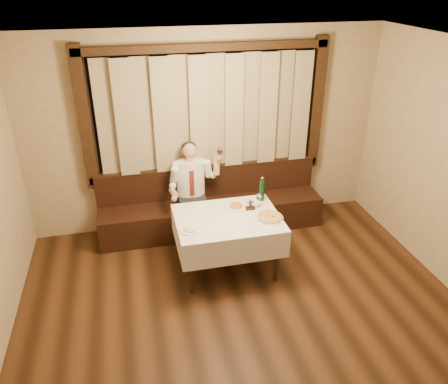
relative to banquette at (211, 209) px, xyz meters
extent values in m
cube|color=black|center=(0.00, -2.72, -0.32)|extent=(5.00, 6.00, 0.01)
cube|color=silver|center=(0.00, -2.72, 2.49)|extent=(5.00, 6.00, 0.01)
cube|color=tan|center=(0.00, 0.28, 1.09)|extent=(5.00, 0.01, 2.80)
cube|color=black|center=(0.00, 0.26, 1.39)|extent=(3.00, 0.02, 1.60)
cube|color=orange|center=(-0.70, 0.25, 1.09)|extent=(0.50, 0.01, 0.40)
cube|color=black|center=(0.00, 0.22, 0.54)|extent=(3.30, 0.12, 0.10)
cube|color=black|center=(0.00, 0.22, 2.24)|extent=(3.30, 0.12, 0.10)
cube|color=black|center=(-1.60, 0.22, 1.39)|extent=(0.16, 0.12, 1.90)
cube|color=black|center=(1.60, 0.22, 1.39)|extent=(0.16, 0.12, 1.90)
cube|color=#8A7A59|center=(0.00, 0.16, 1.39)|extent=(2.90, 0.08, 1.55)
cube|color=black|center=(0.00, -0.04, -0.09)|extent=(3.20, 0.60, 0.45)
cube|color=black|center=(0.00, 0.20, 0.36)|extent=(3.20, 0.12, 0.45)
cube|color=black|center=(0.00, 0.20, 0.61)|extent=(3.20, 0.14, 0.04)
cylinder|color=black|center=(-0.52, -1.39, 0.04)|extent=(0.06, 0.06, 0.71)
cylinder|color=black|center=(0.52, -1.39, 0.04)|extent=(0.06, 0.06, 0.71)
cylinder|color=black|center=(-0.52, -0.65, 0.04)|extent=(0.06, 0.06, 0.71)
cylinder|color=black|center=(0.52, -0.65, 0.04)|extent=(0.06, 0.06, 0.71)
cube|color=black|center=(0.00, -1.02, 0.42)|extent=(1.20, 0.90, 0.04)
cube|color=white|center=(0.00, -1.02, 0.44)|extent=(1.26, 0.96, 0.01)
cube|color=white|center=(0.00, -1.50, 0.27)|extent=(1.26, 0.01, 0.35)
cube|color=white|center=(0.00, -0.54, 0.27)|extent=(1.26, 0.01, 0.35)
cube|color=white|center=(-0.63, -1.02, 0.27)|extent=(0.01, 0.96, 0.35)
cube|color=white|center=(0.63, -1.02, 0.27)|extent=(0.01, 0.96, 0.35)
cylinder|color=white|center=(0.49, -1.16, 0.45)|extent=(0.33, 0.33, 0.01)
cylinder|color=#D5571F|center=(0.49, -1.16, 0.46)|extent=(0.30, 0.30, 0.01)
torus|color=tan|center=(0.49, -1.16, 0.46)|extent=(0.31, 0.31, 0.02)
sphere|color=black|center=(0.46, -1.14, 0.47)|extent=(0.02, 0.02, 0.02)
sphere|color=black|center=(0.53, -1.17, 0.47)|extent=(0.02, 0.02, 0.02)
cylinder|color=white|center=(0.16, -0.81, 0.45)|extent=(0.28, 0.28, 0.02)
ellipsoid|color=#B9591D|center=(0.16, -0.81, 0.50)|extent=(0.17, 0.17, 0.08)
cylinder|color=white|center=(-0.49, -1.21, 0.45)|extent=(0.25, 0.25, 0.02)
ellipsoid|color=beige|center=(-0.49, -1.21, 0.50)|extent=(0.16, 0.16, 0.07)
cylinder|color=#125522|center=(0.53, -0.69, 0.58)|extent=(0.07, 0.07, 0.27)
cylinder|color=#125522|center=(0.53, -0.69, 0.73)|extent=(0.03, 0.03, 0.06)
cylinder|color=silver|center=(0.53, -0.69, 0.77)|extent=(0.03, 0.03, 0.01)
cylinder|color=white|center=(0.44, -0.86, 0.45)|extent=(0.06, 0.06, 0.01)
cylinder|color=white|center=(0.44, -0.86, 0.50)|extent=(0.01, 0.01, 0.09)
ellipsoid|color=white|center=(0.44, -0.86, 0.59)|extent=(0.07, 0.07, 0.08)
cube|color=black|center=(0.32, -0.90, 0.46)|extent=(0.12, 0.06, 0.04)
cube|color=black|center=(0.32, -0.90, 0.53)|extent=(0.02, 0.06, 0.09)
cylinder|color=white|center=(0.29, -0.90, 0.51)|extent=(0.03, 0.03, 0.07)
cylinder|color=silver|center=(0.29, -0.90, 0.55)|extent=(0.03, 0.03, 0.01)
cylinder|color=white|center=(0.35, -0.90, 0.51)|extent=(0.03, 0.03, 0.07)
cylinder|color=silver|center=(0.35, -0.90, 0.55)|extent=(0.03, 0.03, 0.01)
cube|color=black|center=(-0.29, -0.16, 0.21)|extent=(0.38, 0.42, 0.15)
cube|color=black|center=(-0.39, -0.36, -0.09)|extent=(0.10, 0.11, 0.45)
cube|color=black|center=(-0.19, -0.36, -0.09)|extent=(0.10, 0.11, 0.45)
ellipsoid|color=white|center=(-0.29, -0.02, 0.54)|extent=(0.39, 0.24, 0.51)
cube|color=maroon|center=(-0.29, -0.14, 0.51)|extent=(0.06, 0.01, 0.38)
cylinder|color=tan|center=(-0.29, -0.02, 0.83)|extent=(0.09, 0.09, 0.08)
sphere|color=tan|center=(-0.29, -0.02, 0.96)|extent=(0.20, 0.20, 0.20)
ellipsoid|color=black|center=(-0.29, 0.01, 0.98)|extent=(0.20, 0.20, 0.15)
sphere|color=white|center=(-0.48, -0.02, 0.75)|extent=(0.12, 0.12, 0.12)
sphere|color=white|center=(-0.10, -0.02, 0.75)|extent=(0.12, 0.12, 0.12)
sphere|color=tan|center=(-0.57, -0.40, 0.44)|extent=(0.08, 0.08, 0.08)
sphere|color=tan|center=(0.08, -0.17, 0.87)|extent=(0.09, 0.09, 0.09)
cylinder|color=white|center=(0.08, -0.20, 0.91)|extent=(0.01, 0.01, 0.10)
ellipsoid|color=white|center=(0.08, -0.20, 0.99)|extent=(0.08, 0.08, 0.10)
ellipsoid|color=#4C070F|center=(0.08, -0.20, 0.97)|extent=(0.06, 0.06, 0.06)
camera|label=1|loc=(-1.08, -5.45, 3.13)|focal=35.00mm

